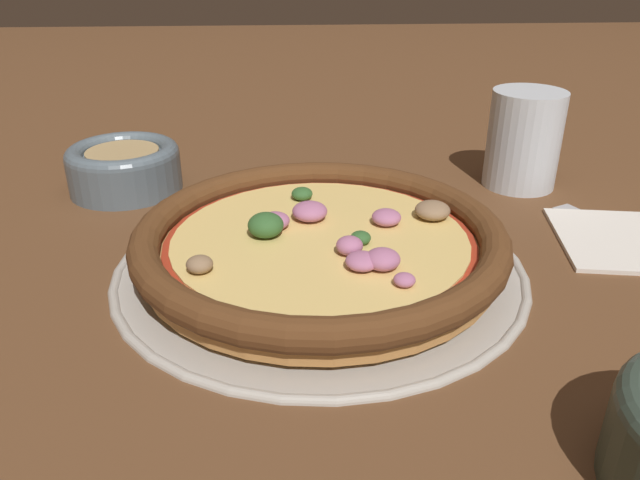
% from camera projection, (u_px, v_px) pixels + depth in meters
% --- Properties ---
extents(ground_plane, '(3.00, 3.00, 0.00)m').
position_uv_depth(ground_plane, '(320.00, 267.00, 0.54)').
color(ground_plane, brown).
extents(pizza_tray, '(0.35, 0.35, 0.01)m').
position_uv_depth(pizza_tray, '(320.00, 264.00, 0.53)').
color(pizza_tray, '#B7B2A8').
rests_on(pizza_tray, ground_plane).
extents(pizza, '(0.31, 0.31, 0.04)m').
position_uv_depth(pizza, '(320.00, 240.00, 0.52)').
color(pizza, '#BC7F42').
rests_on(pizza, pizza_tray).
extents(bowl_near, '(0.12, 0.12, 0.05)m').
position_uv_depth(bowl_near, '(124.00, 166.00, 0.68)').
color(bowl_near, slate).
rests_on(bowl_near, ground_plane).
extents(drinking_cup, '(0.08, 0.08, 0.11)m').
position_uv_depth(drinking_cup, '(524.00, 139.00, 0.68)').
color(drinking_cup, silver).
rests_on(drinking_cup, ground_plane).
extents(napkin, '(0.16, 0.15, 0.01)m').
position_uv_depth(napkin, '(639.00, 239.00, 0.58)').
color(napkin, white).
rests_on(napkin, ground_plane).
extents(fork, '(0.09, 0.18, 0.00)m').
position_uv_depth(fork, '(627.00, 236.00, 0.59)').
color(fork, '#B7B7BC').
rests_on(fork, ground_plane).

